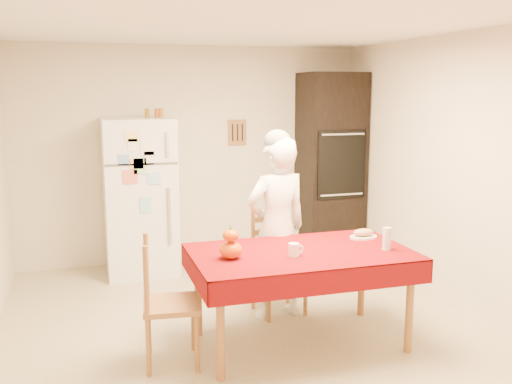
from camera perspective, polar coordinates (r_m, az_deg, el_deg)
name	(u,v)px	position (r m, az deg, el deg)	size (l,w,h in m)	color
floor	(245,331)	(4.91, -1.13, -13.76)	(4.50, 4.50, 0.00)	tan
room_shell	(244,138)	(4.51, -1.20, 5.45)	(4.02, 4.52, 2.51)	beige
refrigerator	(140,197)	(6.33, -11.54, -0.46)	(0.75, 0.74, 1.70)	white
oven_cabinet	(330,165)	(6.93, 7.46, 2.65)	(0.70, 0.62, 2.20)	black
dining_table	(301,260)	(4.48, 4.50, -6.75)	(1.70, 1.00, 0.76)	brown
chair_far	(276,256)	(5.20, 2.01, -6.46)	(0.47, 0.45, 0.95)	brown
chair_left	(162,298)	(4.25, -9.38, -10.40)	(0.45, 0.46, 0.95)	brown
seated_woman	(277,228)	(4.99, 2.10, -3.65)	(0.59, 0.38, 1.61)	white
coffee_mug	(294,250)	(4.30, 3.79, -5.79)	(0.08, 0.08, 0.10)	white
pumpkin_lower	(231,250)	(4.24, -2.53, -5.82)	(0.17, 0.17, 0.13)	#E64B05
pumpkin_upper	(231,235)	(4.21, -2.54, -4.37)	(0.12, 0.12, 0.09)	#CE3D04
wine_glass	(387,239)	(4.58, 12.95, -4.56)	(0.07, 0.07, 0.18)	silver
bread_plate	(363,237)	(4.90, 10.68, -4.45)	(0.24, 0.24, 0.02)	white
bread_loaf	(363,232)	(4.89, 10.70, -3.99)	(0.18, 0.10, 0.06)	tan
spice_jar_left	(147,113)	(6.30, -10.84, 7.75)	(0.05, 0.05, 0.10)	brown
spice_jar_mid	(157,113)	(6.31, -9.89, 7.78)	(0.05, 0.05, 0.10)	#91471A
spice_jar_right	(161,113)	(6.32, -9.51, 7.79)	(0.05, 0.05, 0.10)	#8E5219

